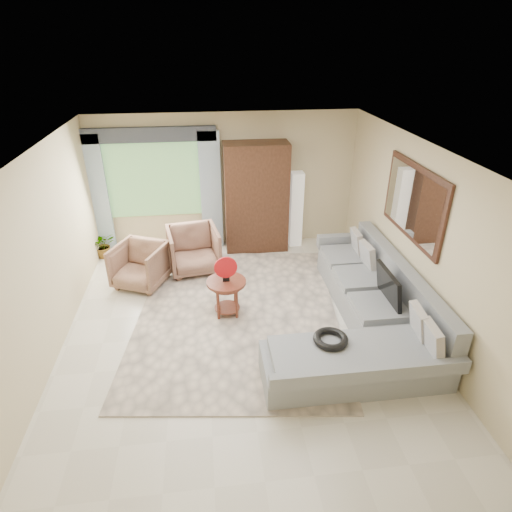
{
  "coord_description": "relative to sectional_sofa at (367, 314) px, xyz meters",
  "views": [
    {
      "loc": [
        -0.42,
        -4.95,
        3.86
      ],
      "look_at": [
        0.25,
        0.35,
        1.05
      ],
      "focal_mm": 30.0,
      "sensor_mm": 36.0,
      "label": 1
    }
  ],
  "objects": [
    {
      "name": "ground",
      "position": [
        -1.78,
        0.18,
        -0.28
      ],
      "size": [
        6.0,
        6.0,
        0.0
      ],
      "primitive_type": "plane",
      "color": "silver",
      "rests_on": "ground"
    },
    {
      "name": "area_rug",
      "position": [
        -1.8,
        0.64,
        -0.27
      ],
      "size": [
        3.47,
        4.34,
        0.02
      ],
      "primitive_type": "cube",
      "rotation": [
        0.0,
        0.0,
        -0.12
      ],
      "color": "beige",
      "rests_on": "ground"
    },
    {
      "name": "sectional_sofa",
      "position": [
        0.0,
        0.0,
        0.0
      ],
      "size": [
        2.3,
        3.46,
        0.9
      ],
      "color": "gray",
      "rests_on": "ground"
    },
    {
      "name": "tv_screen",
      "position": [
        0.27,
        0.02,
        0.44
      ],
      "size": [
        0.14,
        0.74,
        0.48
      ],
      "primitive_type": "cube",
      "rotation": [
        0.0,
        -0.17,
        0.0
      ],
      "color": "black",
      "rests_on": "sectional_sofa"
    },
    {
      "name": "garden_hose",
      "position": [
        -0.78,
        -0.79,
        0.26
      ],
      "size": [
        0.43,
        0.43,
        0.09
      ],
      "primitive_type": "torus",
      "color": "black",
      "rests_on": "sectional_sofa"
    },
    {
      "name": "coffee_table",
      "position": [
        -1.96,
        0.66,
        0.03
      ],
      "size": [
        0.59,
        0.59,
        0.59
      ],
      "rotation": [
        0.0,
        0.0,
        0.23
      ],
      "color": "#4C2214",
      "rests_on": "ground"
    },
    {
      "name": "red_disc",
      "position": [
        -1.96,
        0.66,
        0.54
      ],
      "size": [
        0.34,
        0.05,
        0.34
      ],
      "primitive_type": "cylinder",
      "rotation": [
        1.57,
        0.0,
        0.06
      ],
      "color": "red",
      "rests_on": "coffee_table"
    },
    {
      "name": "armchair_left",
      "position": [
        -3.36,
        1.73,
        0.09
      ],
      "size": [
        1.05,
        1.06,
        0.74
      ],
      "primitive_type": "imported",
      "rotation": [
        0.0,
        0.0,
        -0.42
      ],
      "color": "#946A51",
      "rests_on": "ground"
    },
    {
      "name": "armchair_right",
      "position": [
        -2.46,
        2.12,
        0.12
      ],
      "size": [
        0.99,
        1.01,
        0.81
      ],
      "primitive_type": "imported",
      "rotation": [
        0.0,
        0.0,
        0.16
      ],
      "color": "brown",
      "rests_on": "ground"
    },
    {
      "name": "potted_plant",
      "position": [
        -4.19,
        2.86,
        -0.04
      ],
      "size": [
        0.56,
        0.53,
        0.49
      ],
      "primitive_type": "imported",
      "rotation": [
        0.0,
        0.0,
        0.43
      ],
      "color": "#999999",
      "rests_on": "ground"
    },
    {
      "name": "armoire",
      "position": [
        -1.23,
        2.9,
        0.77
      ],
      "size": [
        1.2,
        0.55,
        2.1
      ],
      "primitive_type": "cube",
      "color": "#311B10",
      "rests_on": "ground"
    },
    {
      "name": "floor_lamp",
      "position": [
        -0.43,
        2.96,
        0.47
      ],
      "size": [
        0.24,
        0.24,
        1.5
      ],
      "primitive_type": "cube",
      "color": "silver",
      "rests_on": "ground"
    },
    {
      "name": "window",
      "position": [
        -3.13,
        3.15,
        1.12
      ],
      "size": [
        1.8,
        0.04,
        1.4
      ],
      "primitive_type": "cube",
      "color": "#669E59",
      "rests_on": "wall_back"
    },
    {
      "name": "curtain_left",
      "position": [
        -4.18,
        3.06,
        0.87
      ],
      "size": [
        0.4,
        0.08,
        2.3
      ],
      "primitive_type": "cube",
      "color": "#9EB7CC",
      "rests_on": "ground"
    },
    {
      "name": "curtain_right",
      "position": [
        -2.08,
        3.06,
        0.87
      ],
      "size": [
        0.4,
        0.08,
        2.3
      ],
      "primitive_type": "cube",
      "color": "#9EB7CC",
      "rests_on": "ground"
    },
    {
      "name": "valance",
      "position": [
        -3.13,
        3.08,
        1.97
      ],
      "size": [
        2.4,
        0.12,
        0.26
      ],
      "primitive_type": "cube",
      "color": "#1E232D",
      "rests_on": "wall_back"
    },
    {
      "name": "wall_mirror",
      "position": [
        0.68,
        0.53,
        1.47
      ],
      "size": [
        0.05,
        1.7,
        1.05
      ],
      "color": "black",
      "rests_on": "wall_right"
    }
  ]
}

